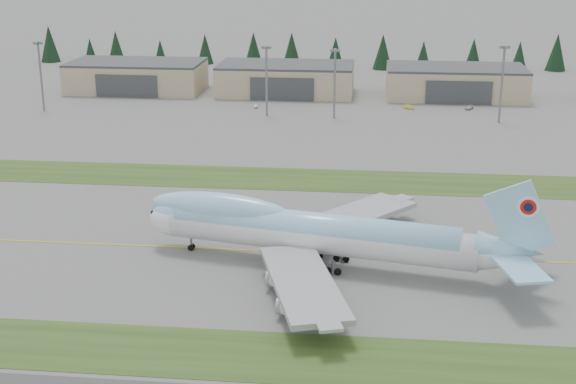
# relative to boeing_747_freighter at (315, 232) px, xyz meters

# --- Properties ---
(ground) EXTENTS (7000.00, 7000.00, 0.00)m
(ground) POSITION_rel_boeing_747_freighter_xyz_m (-6.91, 5.59, -6.22)
(ground) COLOR #5F605D
(ground) RESTS_ON ground
(grass_strip_near) EXTENTS (400.00, 14.00, 0.08)m
(grass_strip_near) POSITION_rel_boeing_747_freighter_xyz_m (-6.91, -32.41, -6.22)
(grass_strip_near) COLOR #2D4719
(grass_strip_near) RESTS_ON ground
(grass_strip_far) EXTENTS (400.00, 18.00, 0.08)m
(grass_strip_far) POSITION_rel_boeing_747_freighter_xyz_m (-6.91, 50.59, -6.22)
(grass_strip_far) COLOR #2D4719
(grass_strip_far) RESTS_ON ground
(taxiway_line_main) EXTENTS (400.00, 0.40, 0.02)m
(taxiway_line_main) POSITION_rel_boeing_747_freighter_xyz_m (-6.91, 5.59, -6.22)
(taxiway_line_main) COLOR gold
(taxiway_line_main) RESTS_ON ground
(boeing_747_freighter) EXTENTS (71.93, 60.59, 18.87)m
(boeing_747_freighter) POSITION_rel_boeing_747_freighter_xyz_m (0.00, 0.00, 0.00)
(boeing_747_freighter) COLOR white
(boeing_747_freighter) RESTS_ON ground
(hangar_left) EXTENTS (48.00, 26.60, 10.80)m
(hangar_left) POSITION_rel_boeing_747_freighter_xyz_m (-76.91, 155.49, -0.83)
(hangar_left) COLOR tan
(hangar_left) RESTS_ON ground
(hangar_center) EXTENTS (48.00, 26.60, 10.80)m
(hangar_center) POSITION_rel_boeing_747_freighter_xyz_m (-21.91, 155.49, -0.83)
(hangar_center) COLOR tan
(hangar_center) RESTS_ON ground
(hangar_right) EXTENTS (48.00, 26.60, 10.80)m
(hangar_right) POSITION_rel_boeing_747_freighter_xyz_m (38.09, 155.49, -0.83)
(hangar_right) COLOR tan
(hangar_right) RESTS_ON ground
(floodlight_masts) EXTENTS (194.99, 5.71, 23.34)m
(floodlight_masts) POSITION_rel_boeing_747_freighter_xyz_m (3.50, 117.68, 9.28)
(floodlight_masts) COLOR slate
(floodlight_masts) RESTS_ON ground
(service_vehicle_a) EXTENTS (1.72, 3.53, 1.16)m
(service_vehicle_a) POSITION_rel_boeing_747_freighter_xyz_m (-29.20, 130.15, -6.22)
(service_vehicle_a) COLOR white
(service_vehicle_a) RESTS_ON ground
(service_vehicle_b) EXTENTS (3.91, 3.28, 1.26)m
(service_vehicle_b) POSITION_rel_boeing_747_freighter_xyz_m (21.26, 133.58, -6.22)
(service_vehicle_b) COLOR gold
(service_vehicle_b) RESTS_ON ground
(service_vehicle_c) EXTENTS (3.39, 4.42, 1.19)m
(service_vehicle_c) POSITION_rel_boeing_747_freighter_xyz_m (41.00, 134.83, -6.22)
(service_vehicle_c) COLOR #A0A0A4
(service_vehicle_c) RESTS_ON ground
(conifer_belt) EXTENTS (266.49, 15.69, 16.20)m
(conifer_belt) POSITION_rel_boeing_747_freighter_xyz_m (-9.57, 217.59, 0.76)
(conifer_belt) COLOR black
(conifer_belt) RESTS_ON ground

